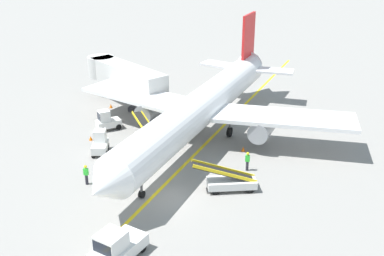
% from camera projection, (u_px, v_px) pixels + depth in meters
% --- Properties ---
extents(ground_plane, '(300.00, 300.00, 0.00)m').
position_uv_depth(ground_plane, '(168.00, 198.00, 34.65)').
color(ground_plane, gray).
extents(taxi_line_yellow, '(9.98, 79.45, 0.01)m').
position_uv_depth(taxi_line_yellow, '(182.00, 167.00, 39.18)').
color(taxi_line_yellow, yellow).
rests_on(taxi_line_yellow, ground).
extents(airliner, '(28.40, 35.33, 10.10)m').
position_uv_depth(airliner, '(204.00, 105.00, 43.49)').
color(airliner, white).
rests_on(airliner, ground).
extents(jet_bridge, '(12.21, 8.90, 4.85)m').
position_uv_depth(jet_bridge, '(121.00, 75.00, 52.69)').
color(jet_bridge, beige).
rests_on(jet_bridge, ground).
extents(pushback_tug, '(2.73, 3.96, 2.20)m').
position_uv_depth(pushback_tug, '(116.00, 247.00, 27.59)').
color(pushback_tug, silver).
rests_on(pushback_tug, ground).
extents(baggage_tug_near_wing, '(2.02, 2.70, 2.10)m').
position_uv_depth(baggage_tug_near_wing, '(100.00, 143.00, 41.54)').
color(baggage_tug_near_wing, silver).
rests_on(baggage_tug_near_wing, ground).
extents(baggage_tug_by_cargo_door, '(2.61, 2.62, 2.10)m').
position_uv_depth(baggage_tug_by_cargo_door, '(107.00, 121.00, 46.49)').
color(baggage_tug_by_cargo_door, silver).
rests_on(baggage_tug_by_cargo_door, ground).
extents(belt_loader_forward_hold, '(5.11, 3.05, 2.59)m').
position_uv_depth(belt_loader_forward_hold, '(230.00, 181.00, 35.43)').
color(belt_loader_forward_hold, silver).
rests_on(belt_loader_forward_hold, ground).
extents(belt_loader_aft_hold, '(4.48, 4.35, 2.59)m').
position_uv_depth(belt_loader_aft_hold, '(149.00, 138.00, 42.98)').
color(belt_loader_aft_hold, silver).
rests_on(belt_loader_aft_hold, ground).
extents(ground_crew_marshaller, '(0.36, 0.24, 1.70)m').
position_uv_depth(ground_crew_marshaller, '(247.00, 161.00, 38.32)').
color(ground_crew_marshaller, '#26262D').
rests_on(ground_crew_marshaller, ground).
extents(ground_crew_wing_walker, '(0.36, 0.24, 1.70)m').
position_uv_depth(ground_crew_wing_walker, '(86.00, 174.00, 36.17)').
color(ground_crew_wing_walker, '#26262D').
rests_on(ground_crew_wing_walker, ground).
extents(safety_cone_nose_left, '(0.36, 0.36, 0.44)m').
position_uv_depth(safety_cone_nose_left, '(111.00, 106.00, 52.67)').
color(safety_cone_nose_left, orange).
rests_on(safety_cone_nose_left, ground).
extents(safety_cone_nose_right, '(0.36, 0.36, 0.44)m').
position_uv_depth(safety_cone_nose_right, '(197.00, 127.00, 46.75)').
color(safety_cone_nose_right, orange).
rests_on(safety_cone_nose_right, ground).
extents(safety_cone_wingtip_left, '(0.36, 0.36, 0.44)m').
position_uv_depth(safety_cone_wingtip_left, '(91.00, 138.00, 44.29)').
color(safety_cone_wingtip_left, orange).
rests_on(safety_cone_wingtip_left, ground).
extents(safety_cone_wingtip_right, '(0.36, 0.36, 0.44)m').
position_uv_depth(safety_cone_wingtip_right, '(243.00, 149.00, 42.04)').
color(safety_cone_wingtip_right, orange).
rests_on(safety_cone_wingtip_right, ground).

